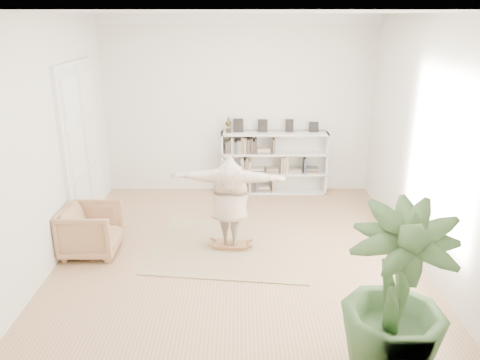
# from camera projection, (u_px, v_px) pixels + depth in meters

# --- Properties ---
(floor) EXTENTS (6.00, 6.00, 0.00)m
(floor) POSITION_uv_depth(u_px,v_px,m) (238.00, 256.00, 7.34)
(floor) COLOR #986E4E
(floor) RESTS_ON ground
(room_shell) EXTENTS (6.00, 6.00, 6.00)m
(room_shell) POSITION_uv_depth(u_px,v_px,m) (238.00, 18.00, 8.95)
(room_shell) COLOR silver
(room_shell) RESTS_ON floor
(doors) EXTENTS (0.09, 1.78, 2.92)m
(doors) POSITION_uv_depth(u_px,v_px,m) (82.00, 148.00, 8.10)
(doors) COLOR white
(doors) RESTS_ON floor
(bookshelf) EXTENTS (2.20, 0.35, 1.64)m
(bookshelf) POSITION_uv_depth(u_px,v_px,m) (274.00, 163.00, 9.79)
(bookshelf) COLOR silver
(bookshelf) RESTS_ON floor
(armchair) EXTENTS (0.86, 0.84, 0.78)m
(armchair) POSITION_uv_depth(u_px,v_px,m) (91.00, 230.00, 7.31)
(armchair) COLOR tan
(armchair) RESTS_ON floor
(rug) EXTENTS (2.71, 2.28, 0.02)m
(rug) POSITION_uv_depth(u_px,v_px,m) (230.00, 247.00, 7.58)
(rug) COLOR tan
(rug) RESTS_ON floor
(rocker_board) EXTENTS (0.52, 0.35, 0.10)m
(rocker_board) POSITION_uv_depth(u_px,v_px,m) (230.00, 244.00, 7.56)
(rocker_board) COLOR #91613A
(rocker_board) RESTS_ON rug
(person) EXTENTS (1.86, 0.70, 1.48)m
(person) POSITION_uv_depth(u_px,v_px,m) (230.00, 199.00, 7.29)
(person) COLOR tan
(person) RESTS_ON rocker_board
(houseplant) EXTENTS (1.28, 1.28, 1.88)m
(houseplant) POSITION_uv_depth(u_px,v_px,m) (396.00, 296.00, 4.63)
(houseplant) COLOR #304E27
(houseplant) RESTS_ON floor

